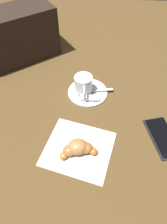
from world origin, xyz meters
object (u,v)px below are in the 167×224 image
at_px(teaspoon, 88,91).
at_px(cell_phone, 163,137).
at_px(croissant, 78,148).
at_px(sugar_packet, 89,98).
at_px(napkin, 78,148).
at_px(laptop_bag, 14,37).
at_px(saucer, 88,92).
at_px(espresso_cup, 83,84).

relative_size(teaspoon, cell_phone, 0.85).
xyz_separation_m(teaspoon, croissant, (-0.23, 0.01, 0.01)).
distance_m(teaspoon, sugar_packet, 0.03).
bearing_deg(teaspoon, napkin, 176.73).
bearing_deg(laptop_bag, sugar_packet, 106.59).
distance_m(saucer, teaspoon, 0.01).
bearing_deg(laptop_bag, espresso_cup, 109.43).
distance_m(teaspoon, croissant, 0.23).
distance_m(sugar_packet, napkin, 0.19).
height_order(teaspoon, napkin, teaspoon).
bearing_deg(croissant, napkin, -3.82).
xyz_separation_m(sugar_packet, croissant, (-0.19, 0.02, 0.01)).
bearing_deg(croissant, saucer, -2.75).
height_order(sugar_packet, cell_phone, sugar_packet).
distance_m(teaspoon, cell_phone, 0.28).
distance_m(teaspoon, napkin, 0.22).
relative_size(espresso_cup, teaspoon, 0.69).
relative_size(espresso_cup, laptop_bag, 0.28).
xyz_separation_m(teaspoon, cell_phone, (-0.16, -0.23, -0.01)).
distance_m(cell_phone, laptop_bag, 0.63).
xyz_separation_m(espresso_cup, cell_phone, (-0.16, -0.24, -0.03)).
xyz_separation_m(saucer, croissant, (-0.23, 0.01, 0.01)).
bearing_deg(saucer, laptop_bag, 58.53).
height_order(espresso_cup, cell_phone, espresso_cup).
xyz_separation_m(croissant, cell_phone, (0.06, -0.24, -0.01)).
xyz_separation_m(saucer, napkin, (-0.22, 0.01, -0.00)).
height_order(croissant, laptop_bag, laptop_bag).
height_order(saucer, espresso_cup, espresso_cup).
height_order(espresso_cup, laptop_bag, laptop_bag).
bearing_deg(napkin, espresso_cup, 1.05).
xyz_separation_m(espresso_cup, sugar_packet, (-0.03, -0.02, -0.03)).
height_order(saucer, teaspoon, teaspoon).
distance_m(saucer, croissant, 0.23).
bearing_deg(espresso_cup, teaspoon, -96.77).
relative_size(sugar_packet, laptop_bag, 0.20).
distance_m(napkin, cell_phone, 0.24).
relative_size(teaspoon, croissant, 1.18).
bearing_deg(napkin, laptop_bag, 35.14).
xyz_separation_m(napkin, croissant, (-0.01, 0.00, 0.02)).
bearing_deg(cell_phone, saucer, 54.07).
bearing_deg(croissant, laptop_bag, 34.50).
relative_size(sugar_packet, cell_phone, 0.42).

